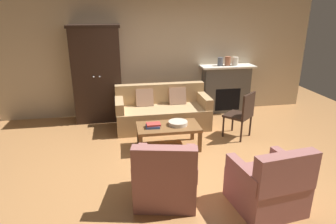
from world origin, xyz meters
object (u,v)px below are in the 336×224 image
at_px(fruit_bowl, 178,123).
at_px(side_chair_wooden, 242,112).
at_px(mantel_vase_slate, 220,62).
at_px(armchair_near_left, 166,178).
at_px(armoire, 97,74).
at_px(book_stack, 153,125).
at_px(fireplace, 226,88).
at_px(mantel_vase_cream, 235,61).
at_px(couch, 162,112).
at_px(armchair_near_right, 269,186).
at_px(mantel_vase_terracotta, 228,61).
at_px(coffee_table, 168,129).

height_order(fruit_bowl, side_chair_wooden, side_chair_wooden).
bearing_deg(mantel_vase_slate, armchair_near_left, -119.20).
height_order(armoire, book_stack, armoire).
height_order(fireplace, mantel_vase_cream, mantel_vase_cream).
height_order(book_stack, side_chair_wooden, side_chair_wooden).
relative_size(fireplace, couch, 0.65).
height_order(mantel_vase_slate, armchair_near_right, mantel_vase_slate).
distance_m(mantel_vase_slate, mantel_vase_terracotta, 0.18).
distance_m(mantel_vase_terracotta, side_chair_wooden, 1.70).
bearing_deg(armchair_near_right, armoire, 121.69).
distance_m(armoire, mantel_vase_terracotta, 2.96).
bearing_deg(armchair_near_right, fireplace, 78.11).
height_order(fireplace, armoire, armoire).
relative_size(coffee_table, mantel_vase_cream, 5.80).
xyz_separation_m(fireplace, fruit_bowl, (-1.51, -1.72, -0.12)).
distance_m(fireplace, mantel_vase_terracotta, 0.65).
bearing_deg(mantel_vase_slate, coffee_table, -131.28).
distance_m(armchair_near_right, side_chair_wooden, 2.15).
distance_m(armoire, armchair_near_right, 4.23).
bearing_deg(mantel_vase_slate, mantel_vase_terracotta, 0.00).
height_order(mantel_vase_slate, armchair_near_left, mantel_vase_slate).
bearing_deg(couch, fireplace, 23.54).
bearing_deg(armoire, fireplace, 1.51).
xyz_separation_m(fireplace, book_stack, (-1.96, -1.77, -0.11)).
bearing_deg(armoire, book_stack, -59.73).
bearing_deg(armoire, mantel_vase_slate, 1.24).
bearing_deg(coffee_table, armchair_near_right, -63.90).
height_order(mantel_vase_cream, armchair_near_right, mantel_vase_cream).
bearing_deg(armchair_near_left, side_chair_wooden, 44.12).
relative_size(armoire, couch, 1.07).
xyz_separation_m(mantel_vase_terracotta, armchair_near_right, (-0.76, -3.60, -0.91)).
xyz_separation_m(mantel_vase_slate, armchair_near_right, (-0.58, -3.60, -0.90)).
xyz_separation_m(mantel_vase_slate, side_chair_wooden, (-0.05, -1.52, -0.70)).
height_order(coffee_table, armchair_near_left, armchair_near_left).
height_order(couch, mantel_vase_cream, mantel_vase_cream).
bearing_deg(book_stack, armchair_near_right, -57.04).
bearing_deg(book_stack, armchair_near_left, -90.72).
distance_m(fireplace, armchair_near_left, 3.80).
bearing_deg(side_chair_wooden, armoire, 151.69).
bearing_deg(side_chair_wooden, fireplace, 81.44).
bearing_deg(coffee_table, book_stack, -171.75).
height_order(coffee_table, mantel_vase_cream, mantel_vase_cream).
distance_m(fruit_bowl, mantel_vase_slate, 2.29).
xyz_separation_m(armoire, fruit_bowl, (1.44, -1.64, -0.58)).
relative_size(mantel_vase_slate, side_chair_wooden, 0.21).
bearing_deg(fruit_bowl, mantel_vase_terracotta, 48.48).
bearing_deg(coffee_table, armoire, 127.33).
relative_size(coffee_table, mantel_vase_slate, 5.81).
bearing_deg(mantel_vase_terracotta, armchair_near_right, -101.95).
bearing_deg(fruit_bowl, armchair_near_right, -68.53).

